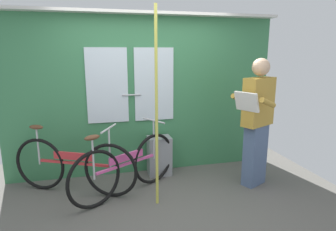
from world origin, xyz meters
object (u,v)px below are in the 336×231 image
trash_bin_by_wall (159,156)px  bicycle_leaning_behind (126,167)px  passenger_reading_newspaper (257,120)px  handrail_pole (157,111)px  bicycle_near_door (74,166)px

trash_bin_by_wall → bicycle_leaning_behind: bearing=-136.5°
passenger_reading_newspaper → trash_bin_by_wall: bearing=-54.3°
passenger_reading_newspaper → trash_bin_by_wall: size_ratio=2.97×
passenger_reading_newspaper → handrail_pole: (-1.46, -0.20, 0.24)m
trash_bin_by_wall → passenger_reading_newspaper: bearing=-28.2°
bicycle_near_door → handrail_pole: 1.41m
bicycle_near_door → bicycle_leaning_behind: (0.68, -0.20, -0.00)m
handrail_pole → bicycle_near_door: bearing=152.3°
bicycle_leaning_behind → trash_bin_by_wall: (0.56, 0.53, -0.09)m
trash_bin_by_wall → bicycle_near_door: bearing=-165.1°
trash_bin_by_wall → handrail_pole: handrail_pole is taller
passenger_reading_newspaper → trash_bin_by_wall: 1.55m
bicycle_near_door → handrail_pole: bearing=-1.9°
passenger_reading_newspaper → bicycle_near_door: bearing=-33.9°
passenger_reading_newspaper → handrail_pole: size_ratio=0.75×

